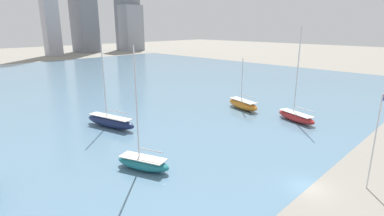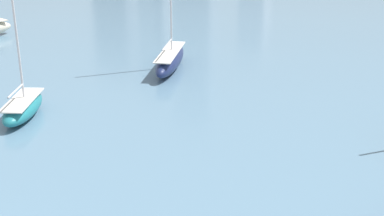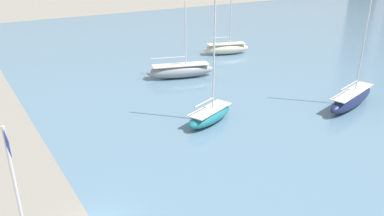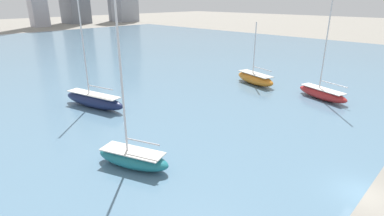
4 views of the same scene
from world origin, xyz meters
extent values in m
cube|color=slate|center=(0.00, 70.00, 0.00)|extent=(180.00, 140.00, 0.00)
ellipsoid|color=#19234C|center=(-4.31, 32.29, 0.96)|extent=(4.43, 10.57, 1.92)
cube|color=silver|center=(-4.31, 32.29, 1.87)|extent=(3.63, 8.66, 0.10)
cube|color=#2D2D33|center=(-4.31, 32.29, 0.44)|extent=(0.59, 1.85, 0.86)
cylinder|color=silver|center=(-3.96, 30.86, 3.02)|extent=(1.20, 4.42, 0.14)
ellipsoid|color=#1E757F|center=(-9.69, 15.89, 0.77)|extent=(4.55, 7.29, 1.53)
cube|color=silver|center=(-9.69, 15.89, 1.49)|extent=(3.73, 5.98, 0.10)
cube|color=#2D2D33|center=(-9.69, 15.89, 0.35)|extent=(0.59, 1.23, 0.69)
cylinder|color=silver|center=(-9.87, 16.38, 8.05)|extent=(0.18, 0.18, 13.04)
cylinder|color=silver|center=(-9.30, 14.86, 2.64)|extent=(1.27, 3.10, 0.14)
camera|label=1|loc=(-28.78, -11.05, 16.59)|focal=28.00mm
camera|label=2|loc=(18.08, -15.61, 16.17)|focal=50.00mm
camera|label=3|loc=(19.70, -5.42, 16.58)|focal=35.00mm
camera|label=4|loc=(-22.65, -3.75, 13.90)|focal=28.00mm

